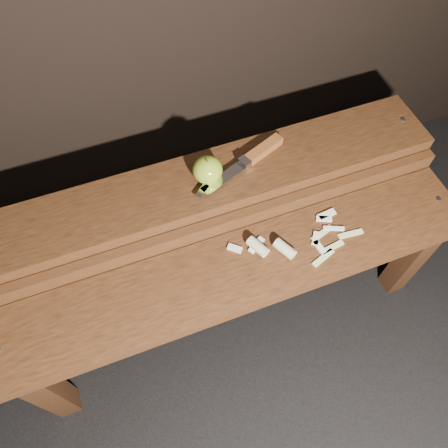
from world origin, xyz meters
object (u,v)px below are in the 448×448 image
object	(u,v)px
bench_rear_tier	(210,199)
apple	(208,170)
bench_front_tier	(241,283)
knife	(254,157)

from	to	relation	value
bench_rear_tier	apple	world-z (taller)	apple
bench_front_tier	knife	distance (m)	0.32
bench_rear_tier	knife	world-z (taller)	knife
bench_front_tier	knife	bearing A→B (deg)	62.78
bench_front_tier	apple	world-z (taller)	apple
apple	knife	world-z (taller)	apple
bench_front_tier	bench_rear_tier	size ratio (longest dim) A/B	1.00
bench_rear_tier	knife	xyz separation A→B (m)	(0.13, 0.02, 0.10)
apple	knife	size ratio (longest dim) A/B	0.29
knife	apple	bearing A→B (deg)	-173.18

